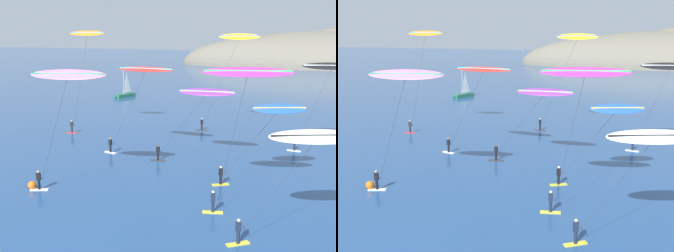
# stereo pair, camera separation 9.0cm
# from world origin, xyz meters

# --- Properties ---
(headland_island) EXTENTS (100.39, 50.85, 31.98)m
(headland_island) POSITION_xyz_m (1.52, 165.77, 0.00)
(headland_island) COLOR #6B6656
(headland_island) RESTS_ON ground
(sailboat_near) EXTENTS (2.62, 5.94, 5.70)m
(sailboat_near) POSITION_xyz_m (-28.62, 59.75, 0.64)
(sailboat_near) COLOR #23664C
(sailboat_near) RESTS_ON ground
(kitesurfer_magenta) EXTENTS (6.31, 3.16, 10.62)m
(kitesurfer_magenta) POSITION_xyz_m (7.67, 13.39, 9.57)
(kitesurfer_magenta) COLOR yellow
(kitesurfer_magenta) RESTS_ON ground
(kitesurfer_yellow) EXTENTS (7.92, 2.94, 12.87)m
(kitesurfer_yellow) POSITION_xyz_m (0.18, 38.83, 11.46)
(kitesurfer_yellow) COLOR #2D2D33
(kitesurfer_yellow) RESTS_ON ground
(kitesurfer_white) EXTENTS (7.71, 4.61, 7.21)m
(kitesurfer_white) POSITION_xyz_m (12.46, 10.75, 6.45)
(kitesurfer_white) COLOR yellow
(kitesurfer_white) RESTS_ON ground
(kitesurfer_black) EXTENTS (7.12, 2.63, 9.85)m
(kitesurfer_black) POSITION_xyz_m (11.91, 32.87, 8.83)
(kitesurfer_black) COLOR silver
(kitesurfer_black) RESTS_ON ground
(kitesurfer_red) EXTENTS (8.27, 1.31, 9.55)m
(kitesurfer_red) POSITION_xyz_m (-5.27, 23.31, 8.61)
(kitesurfer_red) COLOR silver
(kitesurfer_red) RESTS_ON ground
(kitesurfer_orange) EXTENTS (5.61, 2.23, 13.20)m
(kitesurfer_orange) POSITION_xyz_m (-16.69, 29.92, 11.44)
(kitesurfer_orange) COLOR red
(kitesurfer_orange) RESTS_ON ground
(kitesurfer_pink) EXTENTS (6.69, 2.82, 10.09)m
(kitesurfer_pink) POSITION_xyz_m (-6.22, 12.04, 8.94)
(kitesurfer_pink) COLOR silver
(kitesurfer_pink) RESTS_ON ground
(kitesurfer_purple) EXTENTS (8.57, 2.01, 7.66)m
(kitesurfer_purple) POSITION_xyz_m (1.16, 23.36, 6.73)
(kitesurfer_purple) COLOR #2D2D33
(kitesurfer_purple) RESTS_ON ground
(kitesurfer_blue) EXTENTS (7.42, 4.24, 7.08)m
(kitesurfer_blue) POSITION_xyz_m (8.52, 20.42, 6.12)
(kitesurfer_blue) COLOR yellow
(kitesurfer_blue) RESTS_ON ground
(marker_buoy) EXTENTS (0.70, 0.70, 0.70)m
(marker_buoy) POSITION_xyz_m (-9.54, 11.18, 0.35)
(marker_buoy) COLOR orange
(marker_buoy) RESTS_ON ground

